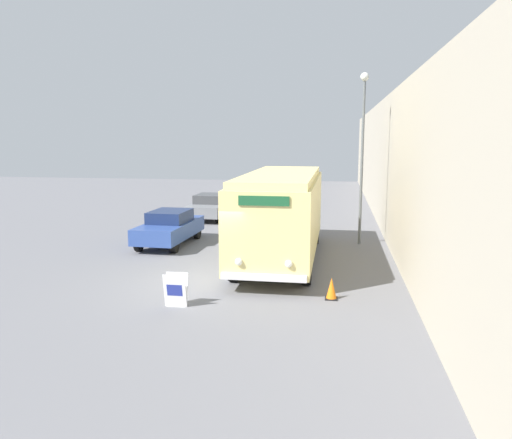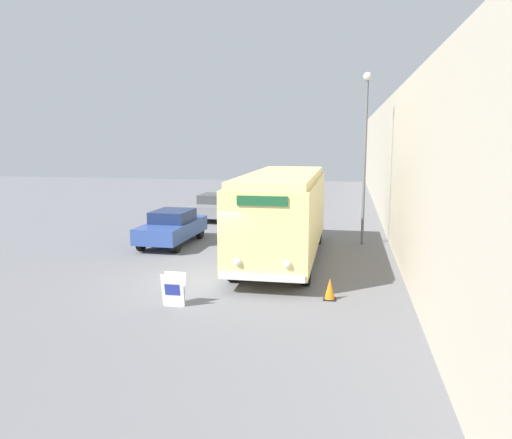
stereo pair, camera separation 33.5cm
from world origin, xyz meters
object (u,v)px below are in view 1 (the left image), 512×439
Objects in this scene: traffic_cone at (331,289)px; parked_car_near at (170,227)px; parked_car_mid at (211,206)px; streetlamp at (363,137)px; sign_board at (176,291)px; vintage_bus at (281,211)px.

parked_car_near is at bearing 137.57° from traffic_cone.
parked_car_mid reaches higher than traffic_cone.
parked_car_near is (-8.19, -1.50, -3.89)m from streetlamp.
traffic_cone is at bearing 17.59° from sign_board.
vintage_bus is 10.55m from parked_car_mid.
parked_car_mid is at bearing 119.12° from vintage_bus.
streetlamp is at bearing 60.12° from sign_board.
sign_board reaches higher than traffic_cone.
traffic_cone is (7.08, -13.70, -0.41)m from parked_car_mid.
parked_car_mid is at bearing 92.21° from parked_car_near.
vintage_bus is 5.18m from traffic_cone.
sign_board is 0.13× the size of streetlamp.
parked_car_mid reaches higher than sign_board.
parked_car_mid is at bearing 100.72° from sign_board.
streetlamp is 9.14m from traffic_cone.
parked_car_near is 7.23m from parked_car_mid.
vintage_bus is at bearing 113.49° from traffic_cone.
parked_car_near is (-5.10, 1.93, -1.09)m from vintage_bus.
parked_car_near reaches higher than sign_board.
parked_car_near is (-2.84, 7.81, 0.32)m from sign_board.
traffic_cone is at bearing -66.51° from vintage_bus.
sign_board is (-2.26, -5.88, -1.41)m from vintage_bus.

